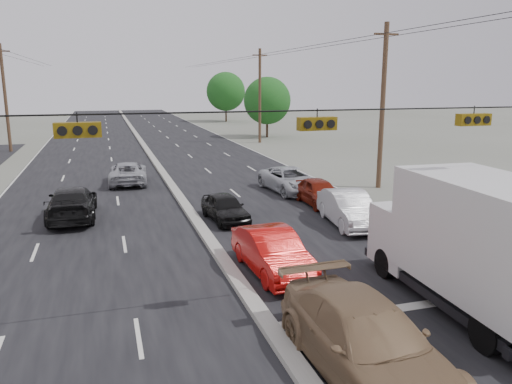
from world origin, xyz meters
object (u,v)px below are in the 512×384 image
utility_pole_right_b (383,106)px  oncoming_far (128,173)px  queue_car_c (291,180)px  queue_car_e (319,192)px  box_truck (472,242)px  queue_car_a (225,208)px  utility_pole_right_c (260,95)px  red_sedan (272,252)px  tree_right_mid (267,101)px  tree_right_far (226,92)px  queue_car_b (349,209)px  tan_sedan (366,341)px  utility_pole_left_c (5,97)px  oncoming_near (72,203)px

utility_pole_right_b → oncoming_far: utility_pole_right_b is taller
queue_car_c → queue_car_e: bearing=-90.5°
box_truck → oncoming_far: box_truck is taller
box_truck → queue_car_a: bearing=115.0°
utility_pole_right_c → red_sedan: bearing=-106.8°
tree_right_mid → queue_car_c: (-8.30, -29.63, -3.60)m
tree_right_mid → red_sedan: bearing=-108.0°
queue_car_e → oncoming_far: 13.17m
queue_car_e → tree_right_far: bearing=81.8°
tree_right_mid → queue_car_b: 38.24m
tan_sedan → box_truck: bearing=24.4°
box_truck → red_sedan: size_ratio=1.72×
tree_right_far → queue_car_c: (-9.30, -54.63, -4.23)m
utility_pole_right_b → queue_car_b: utility_pole_right_b is taller
utility_pole_left_c → queue_car_b: 37.70m
utility_pole_right_c → box_truck: utility_pole_right_c is taller
queue_car_b → tan_sedan: bearing=-108.4°
oncoming_near → utility_pole_right_b: bearing=-172.1°
box_truck → tan_sedan: bearing=-151.4°
queue_car_a → utility_pole_left_c: bearing=109.5°
utility_pole_right_c → red_sedan: utility_pole_right_c is taller
tan_sedan → red_sedan: size_ratio=1.27×
oncoming_far → utility_pole_right_b: bearing=162.5°
utility_pole_right_c → oncoming_far: (-15.05, -19.08, -4.40)m
tan_sedan → red_sedan: (0.00, 6.50, -0.09)m
utility_pole_right_b → red_sedan: 16.73m
box_truck → queue_car_e: box_truck is taller
tree_right_far → queue_car_c: size_ratio=1.55×
queue_car_c → oncoming_far: bearing=143.6°
tree_right_mid → queue_car_e: (-8.00, -33.14, -3.62)m
tan_sedan → utility_pole_right_c: bearing=74.0°
red_sedan → oncoming_far: bearing=99.9°
queue_car_b → oncoming_far: (-9.25, 13.07, -0.09)m
tree_right_mid → utility_pole_left_c: bearing=-169.7°
red_sedan → oncoming_near: (-7.00, 9.54, 0.03)m
box_truck → queue_car_c: 16.42m
box_truck → queue_car_c: bearing=90.3°
queue_car_e → oncoming_near: (-12.60, 0.95, 0.07)m
utility_pole_right_c → box_truck: size_ratio=1.26×
utility_pole_left_c → queue_car_c: size_ratio=1.90×
red_sedan → queue_car_e: red_sedan is taller
tree_right_mid → queue_car_e: tree_right_mid is taller
utility_pole_right_c → tree_right_mid: 5.64m
queue_car_b → tree_right_far: bearing=88.6°
tan_sedan → queue_car_b: (5.30, 11.08, -0.06)m
tree_right_far → queue_car_e: 58.99m
tree_right_far → queue_car_b: 62.99m
oncoming_far → queue_car_b: bearing=129.2°
utility_pole_left_c → utility_pole_right_c: same height
tree_right_far → queue_car_a: size_ratio=2.13×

